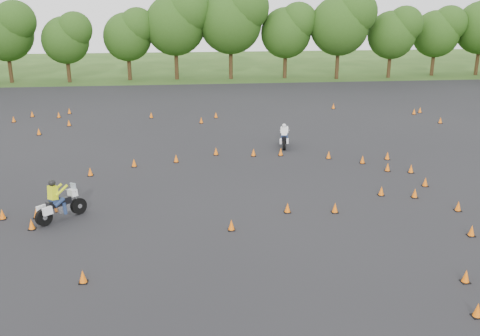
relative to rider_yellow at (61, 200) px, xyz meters
The scene contains 6 objects.
ground 8.27m from the rider_yellow, ahead, with size 140.00×140.00×0.00m, color #2D5119.
asphalt_pad 9.49m from the rider_yellow, 30.57° to the left, with size 62.00×62.00×0.00m, color black.
treeline 35.99m from the rider_yellow, 72.79° to the left, with size 86.77×32.42×11.06m.
traffic_cones 9.90m from the rider_yellow, 30.01° to the left, with size 36.34×33.62×0.45m.
rider_yellow is the anchor object (origin of this frame).
rider_white 15.79m from the rider_yellow, 41.43° to the left, with size 2.04×0.63×1.58m, color white, non-canonical shape.
Camera 1 is at (-2.61, -21.10, 9.53)m, focal length 40.00 mm.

